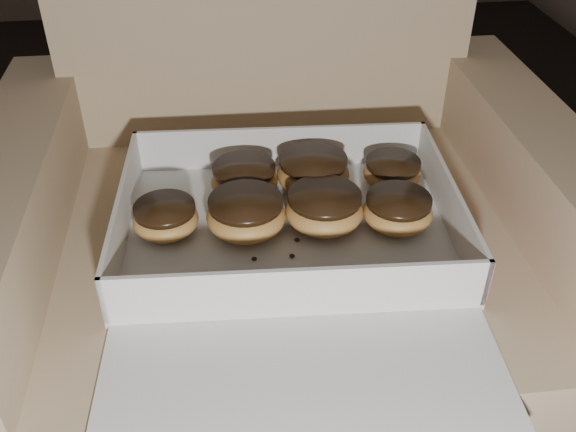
{
  "coord_description": "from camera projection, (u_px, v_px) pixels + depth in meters",
  "views": [
    {
      "loc": [
        0.59,
        -0.49,
        0.92
      ],
      "look_at": [
        0.67,
        0.21,
        0.41
      ],
      "focal_mm": 40.0,
      "sensor_mm": 36.0,
      "label": 1
    }
  ],
  "objects": [
    {
      "name": "bakery_box",
      "position": [
        293.0,
        246.0,
        0.83
      ],
      "size": [
        0.47,
        0.54,
        0.07
      ],
      "rotation": [
        0.0,
        0.0,
        -0.05
      ],
      "color": "silver",
      "rests_on": "armchair"
    },
    {
      "name": "donut_d",
      "position": [
        166.0,
        218.0,
        0.85
      ],
      "size": [
        0.09,
        0.09,
        0.04
      ],
      "color": "#BD8642",
      "rests_on": "bakery_box"
    },
    {
      "name": "crumb_b",
      "position": [
        399.0,
        266.0,
        0.81
      ],
      "size": [
        0.01,
        0.01,
        0.0
      ],
      "primitive_type": "ellipsoid",
      "color": "black",
      "rests_on": "bakery_box"
    },
    {
      "name": "crumb_e",
      "position": [
        292.0,
        256.0,
        0.82
      ],
      "size": [
        0.01,
        0.01,
        0.0
      ],
      "primitive_type": "ellipsoid",
      "color": "black",
      "rests_on": "bakery_box"
    },
    {
      "name": "crumb_a",
      "position": [
        129.0,
        289.0,
        0.77
      ],
      "size": [
        0.01,
        0.01,
        0.0
      ],
      "primitive_type": "ellipsoid",
      "color": "black",
      "rests_on": "bakery_box"
    },
    {
      "name": "armchair",
      "position": [
        282.0,
        262.0,
        1.0
      ],
      "size": [
        0.82,
        0.69,
        0.86
      ],
      "color": "#978160",
      "rests_on": "floor"
    },
    {
      "name": "donut_b",
      "position": [
        398.0,
        211.0,
        0.86
      ],
      "size": [
        0.09,
        0.09,
        0.05
      ],
      "color": "#BD8642",
      "rests_on": "bakery_box"
    },
    {
      "name": "donut_g",
      "position": [
        313.0,
        172.0,
        0.94
      ],
      "size": [
        0.11,
        0.11,
        0.05
      ],
      "color": "#BD8642",
      "rests_on": "bakery_box"
    },
    {
      "name": "donut_a",
      "position": [
        324.0,
        209.0,
        0.86
      ],
      "size": [
        0.11,
        0.11,
        0.05
      ],
      "color": "#BD8642",
      "rests_on": "bakery_box"
    },
    {
      "name": "crumb_c",
      "position": [
        254.0,
        259.0,
        0.82
      ],
      "size": [
        0.01,
        0.01,
        0.0
      ],
      "primitive_type": "ellipsoid",
      "color": "black",
      "rests_on": "bakery_box"
    },
    {
      "name": "donut_c",
      "position": [
        246.0,
        214.0,
        0.85
      ],
      "size": [
        0.11,
        0.11,
        0.05
      ],
      "color": "#BD8642",
      "rests_on": "bakery_box"
    },
    {
      "name": "donut_e",
      "position": [
        244.0,
        179.0,
        0.93
      ],
      "size": [
        0.1,
        0.1,
        0.05
      ],
      "color": "#BD8642",
      "rests_on": "bakery_box"
    },
    {
      "name": "crumb_d",
      "position": [
        297.0,
        240.0,
        0.85
      ],
      "size": [
        0.01,
        0.01,
        0.0
      ],
      "primitive_type": "ellipsoid",
      "color": "black",
      "rests_on": "bakery_box"
    },
    {
      "name": "donut_f",
      "position": [
        392.0,
        172.0,
        0.95
      ],
      "size": [
        0.09,
        0.09,
        0.04
      ],
      "color": "#BD8642",
      "rests_on": "bakery_box"
    }
  ]
}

